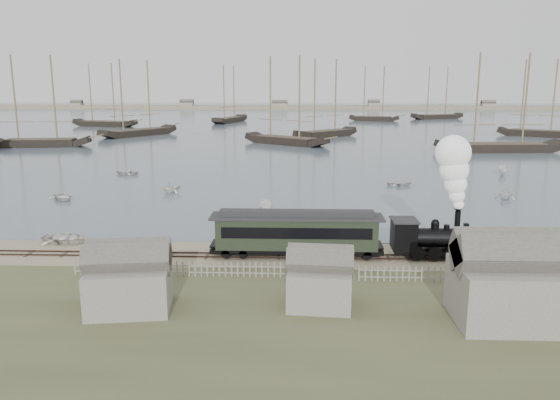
{
  "coord_description": "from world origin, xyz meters",
  "views": [
    {
      "loc": [
        0.62,
        -44.99,
        14.12
      ],
      "look_at": [
        -1.12,
        3.97,
        3.5
      ],
      "focal_mm": 35.0,
      "sensor_mm": 36.0,
      "label": 1
    }
  ],
  "objects": [
    {
      "name": "rowboat_6",
      "position": [
        -26.19,
        37.75,
        0.43
      ],
      "size": [
        3.15,
        3.98,
        0.74
      ],
      "primitive_type": "imported",
      "rotation": [
        0.0,
        0.0,
        4.53
      ],
      "color": "silver",
      "rests_on": "harbor_water"
    },
    {
      "name": "schooner_8",
      "position": [
        27.93,
        157.92,
        10.06
      ],
      "size": [
        18.33,
        9.24,
        20.0
      ],
      "primitive_type": null,
      "rotation": [
        0.0,
        0.0,
        -0.3
      ],
      "color": "black",
      "rests_on": "harbor_water"
    },
    {
      "name": "shed_left",
      "position": [
        -10.0,
        -13.0,
        0.0
      ],
      "size": [
        5.0,
        4.0,
        4.1
      ],
      "primitive_type": null,
      "color": "slate",
      "rests_on": "ground"
    },
    {
      "name": "locomotive",
      "position": [
        12.63,
        -2.0,
        4.46
      ],
      "size": [
        7.76,
        2.9,
        9.68
      ],
      "color": "black",
      "rests_on": "ground"
    },
    {
      "name": "schooner_6",
      "position": [
        -62.28,
        130.24,
        10.06
      ],
      "size": [
        22.47,
        10.75,
        20.0
      ],
      "primitive_type": null,
      "rotation": [
        0.0,
        0.0,
        -0.27
      ],
      "color": "black",
      "rests_on": "harbor_water"
    },
    {
      "name": "harbor_water",
      "position": [
        0.0,
        170.0,
        0.03
      ],
      "size": [
        600.0,
        336.0,
        0.06
      ],
      "primitive_type": "cube",
      "color": "#4B5B6C",
      "rests_on": "ground"
    },
    {
      "name": "schooner_1",
      "position": [
        -42.29,
        99.6,
        10.06
      ],
      "size": [
        17.55,
        21.63,
        20.0
      ],
      "primitive_type": null,
      "rotation": [
        0.0,
        0.0,
        0.95
      ],
      "color": "black",
      "rests_on": "harbor_water"
    },
    {
      "name": "rowboat_4",
      "position": [
        25.97,
        21.36,
        0.8
      ],
      "size": [
        3.69,
        3.63,
        1.47
      ],
      "primitive_type": "imported",
      "rotation": [
        0.0,
        0.0,
        5.61
      ],
      "color": "silver",
      "rests_on": "harbor_water"
    },
    {
      "name": "schooner_3",
      "position": [
        7.48,
        97.79,
        10.06
      ],
      "size": [
        17.73,
        16.99,
        20.0
      ],
      "primitive_type": null,
      "rotation": [
        0.0,
        0.0,
        0.75
      ],
      "color": "black",
      "rests_on": "harbor_water"
    },
    {
      "name": "picket_fence_west",
      "position": [
        -6.5,
        -7.0,
        0.0
      ],
      "size": [
        19.0,
        0.1,
        1.2
      ],
      "primitive_type": null,
      "color": "slate",
      "rests_on": "ground"
    },
    {
      "name": "schooner_9",
      "position": [
        54.01,
        170.74,
        10.06
      ],
      "size": [
        21.63,
        12.13,
        20.0
      ],
      "primitive_type": null,
      "rotation": [
        0.0,
        0.0,
        0.36
      ],
      "color": "black",
      "rests_on": "harbor_water"
    },
    {
      "name": "rowboat_1",
      "position": [
        -15.94,
        23.71,
        0.81
      ],
      "size": [
        3.74,
        3.77,
        1.5
      ],
      "primitive_type": "imported",
      "rotation": [
        0.0,
        0.0,
        2.3
      ],
      "color": "silver",
      "rests_on": "harbor_water"
    },
    {
      "name": "rowboat_5",
      "position": [
        32.15,
        39.67,
        0.72
      ],
      "size": [
        3.61,
        2.12,
        1.31
      ],
      "primitive_type": "imported",
      "rotation": [
        0.0,
        0.0,
        2.88
      ],
      "color": "silver",
      "rests_on": "harbor_water"
    },
    {
      "name": "shed_mid",
      "position": [
        2.0,
        -12.0,
        0.0
      ],
      "size": [
        4.0,
        3.5,
        3.6
      ],
      "primitive_type": null,
      "color": "slate",
      "rests_on": "ground"
    },
    {
      "name": "picket_fence_east",
      "position": [
        12.5,
        -7.5,
        0.0
      ],
      "size": [
        15.0,
        0.1,
        1.2
      ],
      "primitive_type": null,
      "color": "slate",
      "rests_on": "ground"
    },
    {
      "name": "schooner_5",
      "position": [
        63.05,
        101.25,
        10.06
      ],
      "size": [
        18.68,
        13.89,
        20.0
      ],
      "primitive_type": null,
      "rotation": [
        0.0,
        0.0,
        -0.55
      ],
      "color": "black",
      "rests_on": "harbor_water"
    },
    {
      "name": "far_spit",
      "position": [
        0.0,
        250.0,
        0.0
      ],
      "size": [
        500.0,
        20.0,
        1.8
      ],
      "primitive_type": "cube",
      "color": "tan",
      "rests_on": "ground"
    },
    {
      "name": "passenger_coach",
      "position": [
        0.44,
        -2.0,
        2.15
      ],
      "size": [
        14.02,
        2.7,
        3.4
      ],
      "color": "black",
      "rests_on": "ground"
    },
    {
      "name": "rowboat_0",
      "position": [
        -28.2,
        19.06,
        0.43
      ],
      "size": [
        4.37,
        4.36,
        0.75
      ],
      "primitive_type": "imported",
      "rotation": [
        0.0,
        0.0,
        0.78
      ],
      "color": "silver",
      "rests_on": "harbor_water"
    },
    {
      "name": "rowboat_2",
      "position": [
        -2.95,
        11.99,
        0.79
      ],
      "size": [
        3.9,
        1.83,
        1.46
      ],
      "primitive_type": "imported",
      "rotation": [
        0.0,
        0.0,
        3.25
      ],
      "color": "silver",
      "rests_on": "harbor_water"
    },
    {
      "name": "shed_right",
      "position": [
        13.0,
        -14.0,
        0.0
      ],
      "size": [
        6.0,
        5.0,
        5.1
      ],
      "primitive_type": null,
      "color": "slate",
      "rests_on": "ground"
    },
    {
      "name": "schooner_7",
      "position": [
        -24.09,
        149.76,
        10.06
      ],
      "size": [
        11.2,
        21.68,
        20.0
      ],
      "primitive_type": null,
      "rotation": [
        0.0,
        0.0,
        1.26
      ],
      "color": "black",
      "rests_on": "harbor_water"
    },
    {
      "name": "schooner_0",
      "position": [
        -56.79,
        73.79,
        10.06
      ],
      "size": [
        21.82,
        7.95,
        20.0
      ],
      "primitive_type": null,
      "rotation": [
        0.0,
        0.0,
        0.14
      ],
      "color": "black",
      "rests_on": "harbor_water"
    },
    {
      "name": "schooner_4",
      "position": [
        41.99,
        68.58,
        10.06
      ],
      "size": [
        26.63,
        8.16,
        20.0
      ],
      "primitive_type": null,
      "rotation": [
        0.0,
        0.0,
        0.08
      ],
      "color": "black",
      "rests_on": "harbor_water"
    },
    {
      "name": "rowboat_3",
      "position": [
        14.57,
        29.86,
        0.41
      ],
      "size": [
        2.58,
        3.52,
        0.71
      ],
      "primitive_type": "imported",
      "rotation": [
        0.0,
        0.0,
        1.61
      ],
      "color": "silver",
      "rests_on": "harbor_water"
    },
    {
      "name": "schooner_2",
      "position": [
        -2.45,
        80.5,
        10.06
      ],
      "size": [
        20.34,
        16.53,
        20.0
      ],
      "primitive_type": null,
      "rotation": [
        0.0,
        0.0,
        -0.62
      ],
      "color": "black",
      "rests_on": "harbor_water"
    },
    {
      "name": "beached_dinghy",
      "position": [
        -20.21,
        1.26,
        0.45
      ],
      "size": [
        3.67,
        4.7,
        0.89
      ],
      "primitive_type": "imported",
      "rotation": [
        0.0,
        0.0,
        1.42
      ],
      "color": "silver",
      "rests_on": "ground"
    },
    {
      "name": "ground",
      "position": [
        0.0,
        0.0,
        0.0
      ],
      "size": [
        600.0,
        600.0,
        0.0
      ],
      "primitive_type": "plane",
      "color": "tan",
      "rests_on": "ground"
    },
    {
      "name": "rail_track",
      "position": [
        0.0,
        -2.0,
        0.04
      ],
      "size": [
        120.0,
        1.8,
        0.16
      ],
      "color": "#31211B",
      "rests_on": "ground"
    }
  ]
}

